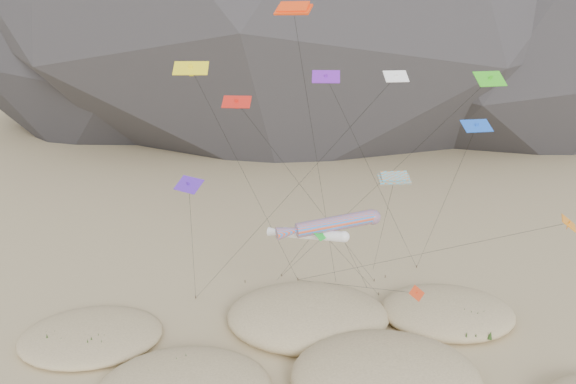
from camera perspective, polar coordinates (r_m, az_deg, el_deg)
The scene contains 6 objects.
kite_stakes at distance 60.67m, azimuth 3.60°, elevation -9.00°, with size 24.16×6.70×0.30m.
rainbow_tube_kite at distance 41.91m, azimuth 4.47°, elevation -3.27°, with size 9.80×15.23×13.01m.
white_tube_kite at distance 42.49m, azimuth 2.19°, elevation -4.32°, with size 6.13×17.28×11.81m.
orange_parafoil at distance 43.12m, azimuth 0.62°, elevation 17.72°, with size 6.63×12.67×28.00m.
multi_parafoil at distance 42.46m, azimuth 10.72°, elevation 1.24°, with size 3.57×18.43×15.93m.
delta_kites at distance 44.08m, azimuth 6.74°, elevation 5.49°, with size 29.75×21.76×23.64m.
Camera 1 is at (-4.52, -31.09, 26.27)m, focal length 35.00 mm.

